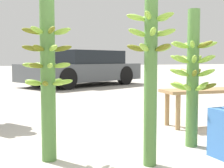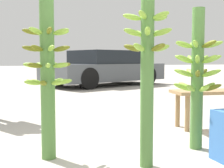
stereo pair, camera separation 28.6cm
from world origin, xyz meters
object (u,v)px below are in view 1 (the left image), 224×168
object	(u,v)px
banana_stalk_right	(193,74)
parked_car	(82,68)
banana_stalk_left	(48,68)
market_bench	(205,95)
banana_stalk_center	(151,59)

from	to	relation	value
banana_stalk_right	parked_car	xyz separation A→B (m)	(1.33, 7.48, -0.16)
banana_stalk_left	market_bench	size ratio (longest dim) A/B	1.28
banana_stalk_left	banana_stalk_right	distance (m)	1.44
banana_stalk_left	banana_stalk_center	world-z (taller)	banana_stalk_center
banana_stalk_right	parked_car	world-z (taller)	banana_stalk_right
banana_stalk_left	banana_stalk_center	bearing A→B (deg)	-32.11
banana_stalk_center	banana_stalk_right	distance (m)	0.77
market_bench	parked_car	distance (m)	6.75
banana_stalk_left	banana_stalk_center	size ratio (longest dim) A/B	0.94
market_bench	banana_stalk_right	bearing A→B (deg)	-130.52
banana_stalk_left	parked_car	bearing A→B (deg)	69.40
banana_stalk_center	parked_car	size ratio (longest dim) A/B	0.37
banana_stalk_right	market_bench	distance (m)	1.16
banana_stalk_right	parked_car	size ratio (longest dim) A/B	0.31
banana_stalk_left	banana_stalk_center	xyz separation A→B (m)	(0.74, -0.47, 0.07)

